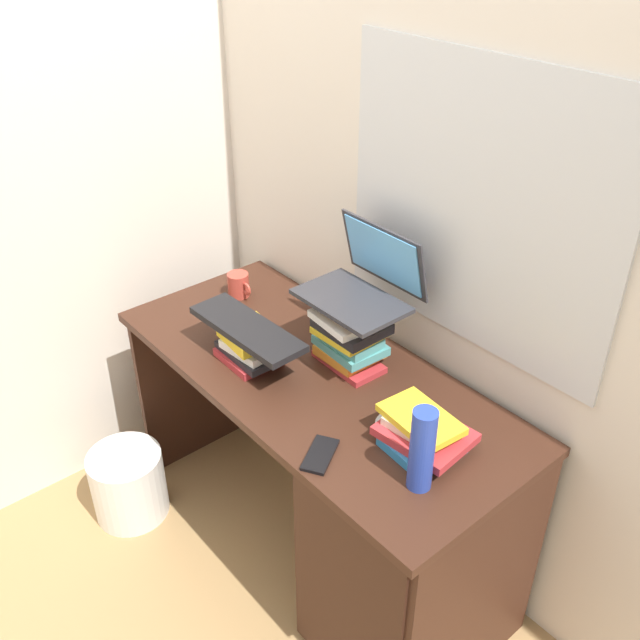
# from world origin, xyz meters

# --- Properties ---
(ground_plane) EXTENTS (6.00, 6.00, 0.00)m
(ground_plane) POSITION_xyz_m (0.00, 0.00, 0.00)
(ground_plane) COLOR #9E7A4C
(wall_back) EXTENTS (6.00, 0.06, 2.60)m
(wall_back) POSITION_xyz_m (0.00, 0.35, 1.30)
(wall_back) COLOR silver
(wall_back) RESTS_ON ground
(wall_left) EXTENTS (0.05, 6.00, 2.60)m
(wall_left) POSITION_xyz_m (-0.91, 0.00, 1.30)
(wall_left) COLOR beige
(wall_left) RESTS_ON ground
(desk) EXTENTS (1.41, 0.62, 0.76)m
(desk) POSITION_xyz_m (0.36, -0.02, 0.42)
(desk) COLOR #381E14
(desk) RESTS_ON ground
(book_stack_tall) EXTENTS (0.22, 0.20, 0.22)m
(book_stack_tall) POSITION_xyz_m (0.04, 0.11, 0.87)
(book_stack_tall) COLOR #B22D33
(book_stack_tall) RESTS_ON desk
(book_stack_keyboard_riser) EXTENTS (0.22, 0.16, 0.11)m
(book_stack_keyboard_riser) POSITION_xyz_m (-0.18, -0.11, 0.82)
(book_stack_keyboard_riser) COLOR #B22D33
(book_stack_keyboard_riser) RESTS_ON desk
(book_stack_side) EXTENTS (0.25, 0.22, 0.10)m
(book_stack_side) POSITION_xyz_m (0.44, 0.01, 0.81)
(book_stack_side) COLOR #2672B2
(book_stack_side) RESTS_ON desk
(laptop) EXTENTS (0.33, 0.27, 0.22)m
(laptop) POSITION_xyz_m (0.04, 0.17, 1.04)
(laptop) COLOR #2D2D33
(laptop) RESTS_ON book_stack_tall
(keyboard) EXTENTS (0.42, 0.16, 0.02)m
(keyboard) POSITION_xyz_m (-0.18, -0.12, 0.88)
(keyboard) COLOR black
(keyboard) RESTS_ON book_stack_keyboard_riser
(computer_mouse) EXTENTS (0.06, 0.10, 0.04)m
(computer_mouse) POSITION_xyz_m (0.32, 0.01, 0.78)
(computer_mouse) COLOR #A5A8AD
(computer_mouse) RESTS_ON desk
(mug) EXTENTS (0.11, 0.08, 0.09)m
(mug) POSITION_xyz_m (-0.53, 0.09, 0.81)
(mug) COLOR #B23F33
(mug) RESTS_ON desk
(water_bottle) EXTENTS (0.06, 0.06, 0.24)m
(water_bottle) POSITION_xyz_m (0.54, -0.10, 0.88)
(water_bottle) COLOR #263FA5
(water_bottle) RESTS_ON desk
(cell_phone) EXTENTS (0.13, 0.15, 0.01)m
(cell_phone) POSITION_xyz_m (0.30, -0.23, 0.77)
(cell_phone) COLOR black
(cell_phone) RESTS_ON desk
(wastebasket) EXTENTS (0.27, 0.27, 0.28)m
(wastebasket) POSITION_xyz_m (-0.56, -0.44, 0.14)
(wastebasket) COLOR silver
(wastebasket) RESTS_ON ground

